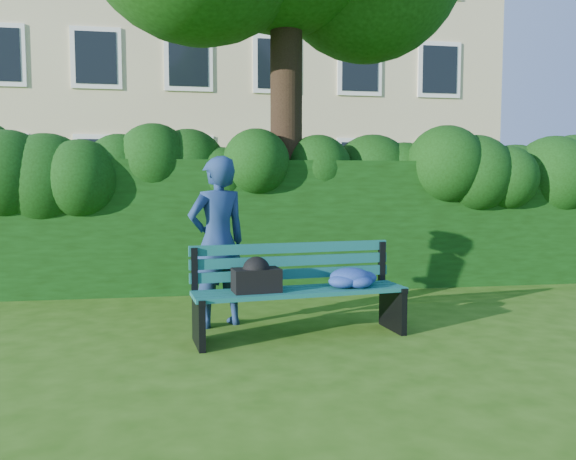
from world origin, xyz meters
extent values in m
plane|color=#2C5710|center=(0.00, 0.00, 0.00)|extent=(80.00, 80.00, 0.00)
cube|color=#C7B385|center=(0.00, 14.00, 6.00)|extent=(16.00, 8.00, 12.00)
cube|color=white|center=(-6.00, 9.98, 2.00)|extent=(1.30, 0.08, 1.60)
cube|color=black|center=(-6.00, 9.94, 2.00)|extent=(1.05, 0.04, 1.35)
cube|color=white|center=(-3.60, 9.98, 2.00)|extent=(1.30, 0.08, 1.60)
cube|color=black|center=(-3.60, 9.94, 2.00)|extent=(1.05, 0.04, 1.35)
cube|color=white|center=(-1.20, 9.98, 2.00)|extent=(1.30, 0.08, 1.60)
cube|color=black|center=(-1.20, 9.94, 2.00)|extent=(1.05, 0.04, 1.35)
cube|color=white|center=(1.20, 9.98, 2.00)|extent=(1.30, 0.08, 1.60)
cube|color=black|center=(1.20, 9.94, 2.00)|extent=(1.05, 0.04, 1.35)
cube|color=white|center=(3.60, 9.98, 2.00)|extent=(1.30, 0.08, 1.60)
cube|color=black|center=(3.60, 9.94, 2.00)|extent=(1.05, 0.04, 1.35)
cube|color=white|center=(6.00, 9.98, 2.00)|extent=(1.30, 0.08, 1.60)
cube|color=black|center=(6.00, 9.94, 2.00)|extent=(1.05, 0.04, 1.35)
cube|color=white|center=(-3.60, 9.98, 4.80)|extent=(1.30, 0.08, 1.60)
cube|color=black|center=(-3.60, 9.94, 4.80)|extent=(1.05, 0.04, 1.35)
cube|color=white|center=(-1.20, 9.98, 4.80)|extent=(1.30, 0.08, 1.60)
cube|color=black|center=(-1.20, 9.94, 4.80)|extent=(1.05, 0.04, 1.35)
cube|color=white|center=(1.20, 9.98, 4.80)|extent=(1.30, 0.08, 1.60)
cube|color=black|center=(1.20, 9.94, 4.80)|extent=(1.05, 0.04, 1.35)
cube|color=white|center=(3.60, 9.98, 4.80)|extent=(1.30, 0.08, 1.60)
cube|color=black|center=(3.60, 9.94, 4.80)|extent=(1.05, 0.04, 1.35)
cube|color=white|center=(6.00, 9.98, 4.80)|extent=(1.30, 0.08, 1.60)
cube|color=black|center=(6.00, 9.94, 4.80)|extent=(1.05, 0.04, 1.35)
cube|color=black|center=(0.00, 2.20, 0.90)|extent=(10.00, 1.00, 1.80)
cylinder|color=black|center=(0.24, 2.20, 2.58)|extent=(0.45, 0.45, 5.16)
cube|color=#0E4941|center=(-0.04, -0.70, 0.45)|extent=(2.06, 0.36, 0.04)
cube|color=#0E4941|center=(-0.05, -0.58, 0.45)|extent=(2.06, 0.36, 0.04)
cube|color=#0E4941|center=(-0.07, -0.46, 0.45)|extent=(2.06, 0.36, 0.04)
cube|color=#0E4941|center=(-0.08, -0.34, 0.45)|extent=(2.06, 0.36, 0.04)
cube|color=#0E4941|center=(-0.09, -0.27, 0.58)|extent=(2.05, 0.30, 0.10)
cube|color=#0E4941|center=(-0.09, -0.25, 0.71)|extent=(2.05, 0.30, 0.10)
cube|color=#0E4941|center=(-0.10, -0.24, 0.84)|extent=(2.05, 0.30, 0.10)
cube|color=black|center=(-1.03, -0.65, 0.22)|extent=(0.12, 0.50, 0.44)
cube|color=black|center=(-1.07, -0.39, 0.65)|extent=(0.07, 0.07, 0.45)
cube|color=black|center=(-1.03, -0.70, 0.44)|extent=(0.11, 0.42, 0.05)
cube|color=black|center=(0.91, -0.40, 0.22)|extent=(0.12, 0.50, 0.44)
cube|color=black|center=(0.88, -0.14, 0.65)|extent=(0.07, 0.07, 0.45)
cube|color=black|center=(0.92, -0.45, 0.44)|extent=(0.11, 0.42, 0.05)
cube|color=white|center=(-0.44, -0.62, 0.48)|extent=(0.20, 0.15, 0.02)
cube|color=black|center=(-0.49, -0.58, 0.58)|extent=(0.47, 0.32, 0.22)
imported|color=navy|center=(-0.83, 0.06, 0.88)|extent=(0.76, 0.65, 1.76)
camera|label=1|loc=(-1.04, -5.75, 1.48)|focal=35.00mm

